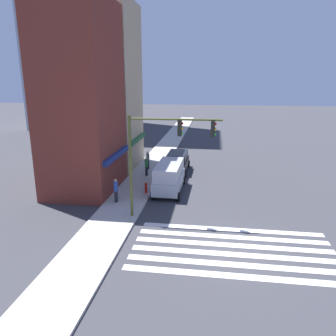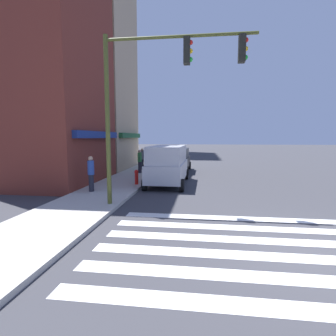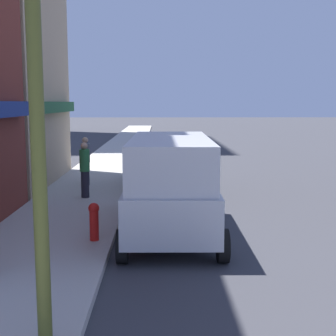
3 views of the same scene
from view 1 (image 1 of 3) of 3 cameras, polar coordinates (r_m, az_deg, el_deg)
The scene contains 11 objects.
ground_plane at distance 18.48m, azimuth 11.19°, elevation -13.78°, with size 200.00×200.00×0.00m, color #38383D.
sidewalk_left at distance 19.45m, azimuth -11.95°, elevation -12.02°, with size 120.00×3.00×0.15m.
crosswalk_stripes at distance 18.48m, azimuth 11.19°, elevation -13.77°, with size 5.43×10.80×0.01m.
storefront_row at distance 30.10m, azimuth -12.14°, elevation 12.58°, with size 14.14×5.30×15.86m.
traffic_signal at distance 20.16m, azimuth -1.04°, elevation 3.88°, with size 0.32×5.74×6.74m.
van_silver at distance 26.38m, azimuth 0.19°, elevation -1.44°, with size 5.03×2.22×2.34m.
suv_black at distance 32.11m, azimuth 1.65°, elevation 1.14°, with size 4.72×2.12×1.94m.
pedestrian_blue_shirt at distance 24.12m, azimuth -9.07°, elevation -3.81°, with size 0.32×0.32×1.77m.
pedestrian_green_top at distance 30.39m, azimuth -3.78°, elevation 0.37°, with size 0.32×0.32×1.77m.
pedestrian_grey_coat at distance 32.63m, azimuth -3.52°, elevation 1.43°, with size 0.32×0.32×1.77m.
fire_hydrant at distance 25.90m, azimuth -3.86°, elevation -3.37°, with size 0.24×0.24×0.84m.
Camera 1 is at (-16.15, 1.21, 8.91)m, focal length 35.00 mm.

